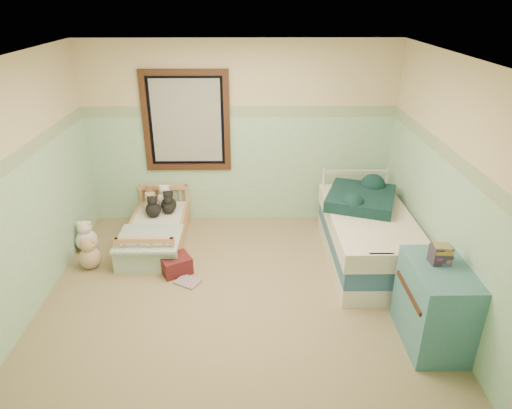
{
  "coord_description": "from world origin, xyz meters",
  "views": [
    {
      "loc": [
        0.14,
        -4.21,
        3.02
      ],
      "look_at": [
        0.21,
        0.35,
        0.88
      ],
      "focal_mm": 32.0,
      "sensor_mm": 36.0,
      "label": 1
    }
  ],
  "objects_px": {
    "twin_bed_frame": "(366,254)",
    "plush_floor_cream": "(87,240)",
    "toddler_bed_frame": "(157,237)",
    "plush_floor_tan": "(90,258)",
    "floor_book": "(188,282)",
    "dresser": "(435,305)",
    "red_pillow": "(176,265)"
  },
  "relations": [
    {
      "from": "twin_bed_frame",
      "to": "plush_floor_cream",
      "type": "bearing_deg",
      "value": 174.3
    },
    {
      "from": "toddler_bed_frame",
      "to": "plush_floor_tan",
      "type": "bearing_deg",
      "value": -140.41
    },
    {
      "from": "floor_book",
      "to": "dresser",
      "type": "bearing_deg",
      "value": 8.16
    },
    {
      "from": "dresser",
      "to": "floor_book",
      "type": "distance_m",
      "value": 2.63
    },
    {
      "from": "toddler_bed_frame",
      "to": "plush_floor_cream",
      "type": "relative_size",
      "value": 5.06
    },
    {
      "from": "red_pillow",
      "to": "plush_floor_cream",
      "type": "bearing_deg",
      "value": 156.13
    },
    {
      "from": "toddler_bed_frame",
      "to": "plush_floor_tan",
      "type": "distance_m",
      "value": 0.9
    },
    {
      "from": "red_pillow",
      "to": "floor_book",
      "type": "bearing_deg",
      "value": -53.81
    },
    {
      "from": "plush_floor_tan",
      "to": "twin_bed_frame",
      "type": "relative_size",
      "value": 0.15
    },
    {
      "from": "plush_floor_cream",
      "to": "red_pillow",
      "type": "height_order",
      "value": "plush_floor_cream"
    },
    {
      "from": "twin_bed_frame",
      "to": "red_pillow",
      "type": "relative_size",
      "value": 5.51
    },
    {
      "from": "red_pillow",
      "to": "twin_bed_frame",
      "type": "bearing_deg",
      "value": 4.67
    },
    {
      "from": "plush_floor_cream",
      "to": "twin_bed_frame",
      "type": "distance_m",
      "value": 3.52
    },
    {
      "from": "toddler_bed_frame",
      "to": "red_pillow",
      "type": "xyz_separation_m",
      "value": [
        0.35,
        -0.69,
        0.01
      ]
    },
    {
      "from": "plush_floor_cream",
      "to": "red_pillow",
      "type": "distance_m",
      "value": 1.33
    },
    {
      "from": "twin_bed_frame",
      "to": "red_pillow",
      "type": "height_order",
      "value": "twin_bed_frame"
    },
    {
      "from": "plush_floor_tan",
      "to": "plush_floor_cream",
      "type": "bearing_deg",
      "value": 112.71
    },
    {
      "from": "red_pillow",
      "to": "dresser",
      "type": "bearing_deg",
      "value": -24.84
    },
    {
      "from": "twin_bed_frame",
      "to": "floor_book",
      "type": "height_order",
      "value": "twin_bed_frame"
    },
    {
      "from": "plush_floor_cream",
      "to": "plush_floor_tan",
      "type": "bearing_deg",
      "value": -67.29
    },
    {
      "from": "toddler_bed_frame",
      "to": "dresser",
      "type": "relative_size",
      "value": 1.73
    },
    {
      "from": "plush_floor_tan",
      "to": "dresser",
      "type": "bearing_deg",
      "value": -19.96
    },
    {
      "from": "plush_floor_tan",
      "to": "twin_bed_frame",
      "type": "bearing_deg",
      "value": 1.15
    },
    {
      "from": "plush_floor_cream",
      "to": "floor_book",
      "type": "height_order",
      "value": "plush_floor_cream"
    },
    {
      "from": "twin_bed_frame",
      "to": "red_pillow",
      "type": "bearing_deg",
      "value": -175.33
    },
    {
      "from": "red_pillow",
      "to": "floor_book",
      "type": "distance_m",
      "value": 0.29
    },
    {
      "from": "plush_floor_cream",
      "to": "dresser",
      "type": "height_order",
      "value": "dresser"
    },
    {
      "from": "plush_floor_tan",
      "to": "dresser",
      "type": "distance_m",
      "value": 3.85
    },
    {
      "from": "plush_floor_cream",
      "to": "dresser",
      "type": "bearing_deg",
      "value": -24.53
    },
    {
      "from": "dresser",
      "to": "red_pillow",
      "type": "relative_size",
      "value": 2.47
    },
    {
      "from": "toddler_bed_frame",
      "to": "twin_bed_frame",
      "type": "relative_size",
      "value": 0.77
    },
    {
      "from": "plush_floor_tan",
      "to": "dresser",
      "type": "height_order",
      "value": "dresser"
    }
  ]
}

